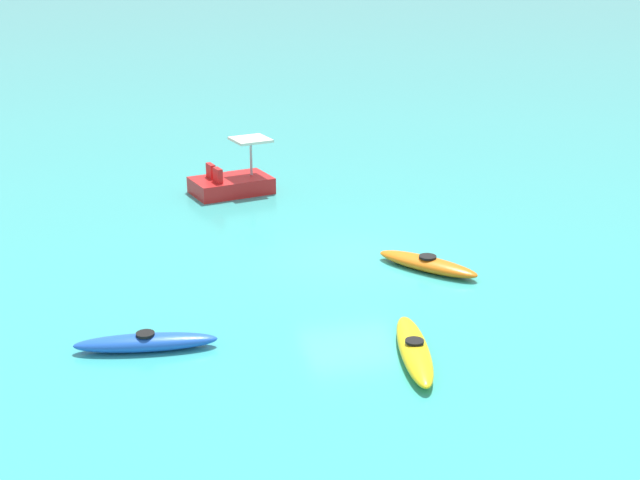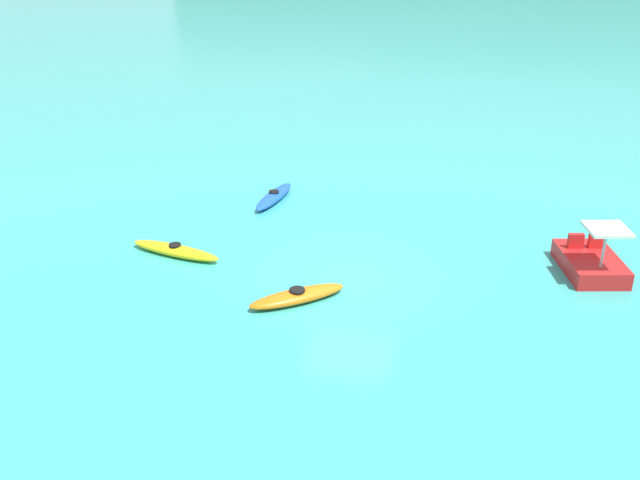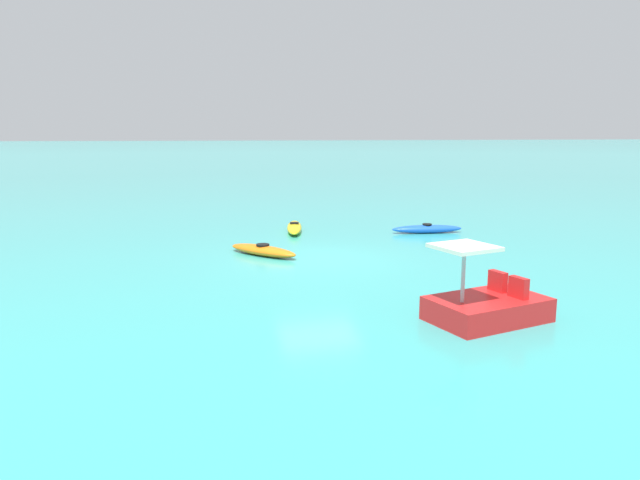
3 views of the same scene
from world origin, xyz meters
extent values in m
plane|color=#38ADA8|center=(0.00, 0.00, 0.00)|extent=(600.00, 600.00, 0.00)
ellipsoid|color=blue|center=(-3.94, 5.30, 0.16)|extent=(0.88, 2.86, 0.32)
cylinder|color=black|center=(-3.94, 5.30, 0.35)|extent=(0.41, 0.41, 0.05)
ellipsoid|color=yellow|center=(-5.47, 0.25, 0.16)|extent=(3.08, 1.12, 0.32)
cylinder|color=black|center=(-5.47, 0.25, 0.35)|extent=(0.43, 0.43, 0.05)
ellipsoid|color=orange|center=(-1.14, -1.58, 0.16)|extent=(2.51, 2.25, 0.32)
cylinder|color=black|center=(-1.14, -1.58, 0.35)|extent=(0.60, 0.60, 0.05)
cube|color=red|center=(6.55, 2.16, 0.25)|extent=(2.06, 2.70, 0.50)
cube|color=red|center=(6.70, 2.77, 0.72)|extent=(0.47, 0.27, 0.44)
cube|color=red|center=(6.12, 2.61, 0.72)|extent=(0.47, 0.27, 0.44)
cylinder|color=#B2B2B7|center=(6.72, 1.48, 1.05)|extent=(0.08, 0.08, 1.10)
cube|color=silver|center=(6.72, 1.48, 1.64)|extent=(1.34, 1.34, 0.08)
camera|label=1|loc=(-20.02, 5.56, 7.88)|focal=49.51mm
camera|label=2|loc=(3.46, -17.43, 9.33)|focal=39.87mm
camera|label=3|loc=(17.22, -3.90, 3.89)|focal=32.67mm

